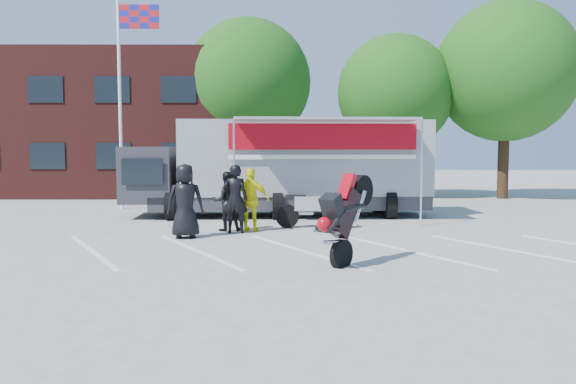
{
  "coord_description": "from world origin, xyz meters",
  "views": [
    {
      "loc": [
        -0.22,
        -11.63,
        2.32
      ],
      "look_at": [
        -0.14,
        1.61,
        1.3
      ],
      "focal_mm": 35.0,
      "sensor_mm": 36.0,
      "label": 1
    }
  ],
  "objects_px": {
    "tree_right": "(506,72)",
    "parked_motorcycle": "(314,228)",
    "stunt_bike_rider": "(358,262)",
    "flagpole": "(126,77)",
    "spectator_leather_a": "(185,201)",
    "spectator_hivis": "(251,200)",
    "tree_left": "(248,82)",
    "tree_mid": "(395,93)",
    "spectator_leather_c": "(227,201)",
    "spectator_leather_b": "(235,199)",
    "transporter_truck": "(290,216)"
  },
  "relations": [
    {
      "from": "tree_right",
      "to": "parked_motorcycle",
      "type": "bearing_deg",
      "value": -133.7
    },
    {
      "from": "tree_left",
      "to": "stunt_bike_rider",
      "type": "bearing_deg",
      "value": -78.56
    },
    {
      "from": "spectator_leather_c",
      "to": "spectator_hivis",
      "type": "height_order",
      "value": "spectator_hivis"
    },
    {
      "from": "transporter_truck",
      "to": "spectator_hivis",
      "type": "height_order",
      "value": "spectator_hivis"
    },
    {
      "from": "spectator_leather_a",
      "to": "spectator_leather_b",
      "type": "relative_size",
      "value": 1.02
    },
    {
      "from": "spectator_leather_a",
      "to": "tree_left",
      "type": "bearing_deg",
      "value": -103.02
    },
    {
      "from": "tree_mid",
      "to": "spectator_leather_c",
      "type": "distance_m",
      "value": 13.45
    },
    {
      "from": "tree_mid",
      "to": "transporter_truck",
      "type": "bearing_deg",
      "value": -124.69
    },
    {
      "from": "flagpole",
      "to": "spectator_leather_c",
      "type": "distance_m",
      "value": 8.42
    },
    {
      "from": "tree_mid",
      "to": "stunt_bike_rider",
      "type": "distance_m",
      "value": 16.48
    },
    {
      "from": "tree_right",
      "to": "parked_motorcycle",
      "type": "relative_size",
      "value": 3.95
    },
    {
      "from": "stunt_bike_rider",
      "to": "spectator_leather_b",
      "type": "height_order",
      "value": "spectator_leather_b"
    },
    {
      "from": "spectator_leather_a",
      "to": "spectator_leather_b",
      "type": "xyz_separation_m",
      "value": [
        1.22,
        0.83,
        -0.02
      ]
    },
    {
      "from": "transporter_truck",
      "to": "flagpole",
      "type": "bearing_deg",
      "value": 157.43
    },
    {
      "from": "tree_left",
      "to": "tree_right",
      "type": "distance_m",
      "value": 12.1
    },
    {
      "from": "flagpole",
      "to": "spectator_hivis",
      "type": "height_order",
      "value": "flagpole"
    },
    {
      "from": "tree_left",
      "to": "parked_motorcycle",
      "type": "xyz_separation_m",
      "value": [
        2.66,
        -11.28,
        -5.57
      ]
    },
    {
      "from": "tree_right",
      "to": "spectator_leather_c",
      "type": "relative_size",
      "value": 5.43
    },
    {
      "from": "stunt_bike_rider",
      "to": "spectator_leather_b",
      "type": "xyz_separation_m",
      "value": [
        -2.87,
        3.99,
        0.95
      ]
    },
    {
      "from": "flagpole",
      "to": "spectator_hivis",
      "type": "xyz_separation_m",
      "value": [
        5.09,
        -5.96,
        -4.16
      ]
    },
    {
      "from": "tree_left",
      "to": "tree_mid",
      "type": "distance_m",
      "value": 7.1
    },
    {
      "from": "flagpole",
      "to": "spectator_hivis",
      "type": "bearing_deg",
      "value": -49.52
    },
    {
      "from": "stunt_bike_rider",
      "to": "spectator_leather_c",
      "type": "distance_m",
      "value": 5.53
    },
    {
      "from": "parked_motorcycle",
      "to": "stunt_bike_rider",
      "type": "bearing_deg",
      "value": -170.3
    },
    {
      "from": "spectator_leather_b",
      "to": "parked_motorcycle",
      "type": "bearing_deg",
      "value": -155.68
    },
    {
      "from": "tree_left",
      "to": "parked_motorcycle",
      "type": "bearing_deg",
      "value": -76.75
    },
    {
      "from": "spectator_leather_b",
      "to": "flagpole",
      "type": "bearing_deg",
      "value": -53.26
    },
    {
      "from": "spectator_leather_a",
      "to": "spectator_leather_c",
      "type": "xyz_separation_m",
      "value": [
        0.94,
        1.29,
        -0.13
      ]
    },
    {
      "from": "tree_mid",
      "to": "spectator_hivis",
      "type": "distance_m",
      "value": 13.21
    },
    {
      "from": "tree_left",
      "to": "stunt_bike_rider",
      "type": "height_order",
      "value": "tree_left"
    },
    {
      "from": "tree_mid",
      "to": "spectator_leather_b",
      "type": "distance_m",
      "value": 13.66
    },
    {
      "from": "parked_motorcycle",
      "to": "stunt_bike_rider",
      "type": "height_order",
      "value": "stunt_bike_rider"
    },
    {
      "from": "transporter_truck",
      "to": "tree_left",
      "type": "bearing_deg",
      "value": 100.86
    },
    {
      "from": "transporter_truck",
      "to": "spectator_leather_a",
      "type": "relative_size",
      "value": 5.31
    },
    {
      "from": "transporter_truck",
      "to": "spectator_hivis",
      "type": "distance_m",
      "value": 3.96
    },
    {
      "from": "spectator_hivis",
      "to": "tree_mid",
      "type": "bearing_deg",
      "value": -110.04
    },
    {
      "from": "transporter_truck",
      "to": "spectator_hivis",
      "type": "relative_size",
      "value": 5.76
    },
    {
      "from": "tree_mid",
      "to": "parked_motorcycle",
      "type": "xyz_separation_m",
      "value": [
        -4.34,
        -10.28,
        -4.94
      ]
    },
    {
      "from": "tree_left",
      "to": "transporter_truck",
      "type": "height_order",
      "value": "tree_left"
    },
    {
      "from": "tree_left",
      "to": "transporter_truck",
      "type": "xyz_separation_m",
      "value": [
        1.97,
        -8.26,
        -5.57
      ]
    },
    {
      "from": "tree_left",
      "to": "spectator_leather_a",
      "type": "distance_m",
      "value": 13.92
    },
    {
      "from": "parked_motorcycle",
      "to": "spectator_leather_b",
      "type": "relative_size",
      "value": 1.22
    },
    {
      "from": "parked_motorcycle",
      "to": "spectator_leather_b",
      "type": "height_order",
      "value": "spectator_leather_b"
    },
    {
      "from": "tree_left",
      "to": "spectator_hivis",
      "type": "distance_m",
      "value": 12.87
    },
    {
      "from": "transporter_truck",
      "to": "spectator_leather_c",
      "type": "relative_size",
      "value": 6.13
    },
    {
      "from": "tree_left",
      "to": "tree_right",
      "type": "relative_size",
      "value": 0.95
    },
    {
      "from": "tree_left",
      "to": "spectator_leather_a",
      "type": "height_order",
      "value": "tree_left"
    },
    {
      "from": "spectator_leather_c",
      "to": "tree_left",
      "type": "bearing_deg",
      "value": -104.44
    },
    {
      "from": "stunt_bike_rider",
      "to": "tree_mid",
      "type": "bearing_deg",
      "value": 116.85
    },
    {
      "from": "flagpole",
      "to": "spectator_leather_a",
      "type": "relative_size",
      "value": 4.13
    }
  ]
}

